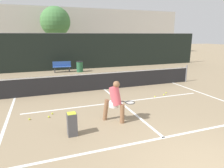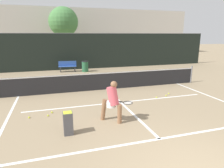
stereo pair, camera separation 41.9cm
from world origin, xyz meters
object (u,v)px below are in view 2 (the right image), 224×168
object	(u,v)px
ball_hopper	(68,123)
parked_car	(65,59)
player_practicing	(113,100)
courtside_bench	(68,66)
trash_bin	(85,66)

from	to	relation	value
ball_hopper	parked_car	xyz separation A→B (m)	(1.01, 14.19, 0.22)
player_practicing	courtside_bench	bearing A→B (deg)	137.29
trash_bin	courtside_bench	bearing A→B (deg)	165.05
ball_hopper	player_practicing	bearing A→B (deg)	16.93
courtside_bench	parked_car	size ratio (longest dim) A/B	0.33
ball_hopper	courtside_bench	xyz separation A→B (m)	(0.90, 10.73, 0.09)
parked_car	ball_hopper	bearing A→B (deg)	-94.05
courtside_bench	player_practicing	bearing A→B (deg)	-80.81
trash_bin	player_practicing	bearing A→B (deg)	-94.17
player_practicing	parked_car	bearing A→B (deg)	135.93
player_practicing	courtside_bench	size ratio (longest dim) A/B	1.01
player_practicing	trash_bin	size ratio (longest dim) A/B	1.71
player_practicing	ball_hopper	world-z (taller)	player_practicing
trash_bin	parked_car	distance (m)	4.04
player_practicing	parked_car	xyz separation A→B (m)	(-0.54, 13.72, -0.19)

